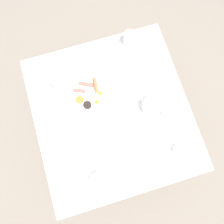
% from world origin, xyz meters
% --- Properties ---
extents(ground_plane, '(8.00, 8.00, 0.00)m').
position_xyz_m(ground_plane, '(0.00, 0.00, 0.00)').
color(ground_plane, '#70665B').
extents(table, '(0.99, 1.05, 0.75)m').
position_xyz_m(table, '(0.00, 0.00, 0.68)').
color(table, white).
rests_on(table, ground_plane).
extents(breakfast_plate, '(0.28, 0.28, 0.04)m').
position_xyz_m(breakfast_plate, '(-0.10, 0.15, 0.76)').
color(breakfast_plate, white).
rests_on(breakfast_plate, table).
extents(teapot_near, '(0.15, 0.17, 0.13)m').
position_xyz_m(teapot_near, '(0.25, -0.04, 0.80)').
color(teapot_near, white).
rests_on(teapot_near, table).
extents(teacup_with_saucer_left, '(0.13, 0.13, 0.06)m').
position_xyz_m(teacup_with_saucer_left, '(-0.20, -0.37, 0.77)').
color(teacup_with_saucer_left, white).
rests_on(teacup_with_saucer_left, table).
extents(water_glass_tall, '(0.08, 0.08, 0.12)m').
position_xyz_m(water_glass_tall, '(-0.28, 0.27, 0.81)').
color(water_glass_tall, white).
rests_on(water_glass_tall, table).
extents(water_glass_short, '(0.08, 0.08, 0.11)m').
position_xyz_m(water_glass_short, '(-0.30, 0.02, 0.80)').
color(water_glass_short, white).
rests_on(water_glass_short, table).
extents(wine_glass_spare, '(0.08, 0.08, 0.10)m').
position_xyz_m(wine_glass_spare, '(0.25, 0.44, 0.80)').
color(wine_glass_spare, white).
rests_on(wine_glass_spare, table).
extents(creamer_jug, '(0.08, 0.06, 0.05)m').
position_xyz_m(creamer_jug, '(0.32, -0.34, 0.77)').
color(creamer_jug, white).
rests_on(creamer_jug, table).
extents(fork_by_plate, '(0.08, 0.16, 0.00)m').
position_xyz_m(fork_by_plate, '(-0.07, -0.14, 0.75)').
color(fork_by_plate, silver).
rests_on(fork_by_plate, table).
extents(knife_by_plate, '(0.16, 0.18, 0.00)m').
position_xyz_m(knife_by_plate, '(0.11, -0.29, 0.75)').
color(knife_by_plate, silver).
rests_on(knife_by_plate, table).
extents(spoon_for_tea, '(0.10, 0.15, 0.00)m').
position_xyz_m(spoon_for_tea, '(0.35, 0.27, 0.75)').
color(spoon_for_tea, silver).
rests_on(spoon_for_tea, table).
extents(fork_spare, '(0.18, 0.03, 0.00)m').
position_xyz_m(fork_spare, '(-0.36, -0.25, 0.75)').
color(fork_spare, silver).
rests_on(fork_spare, table).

